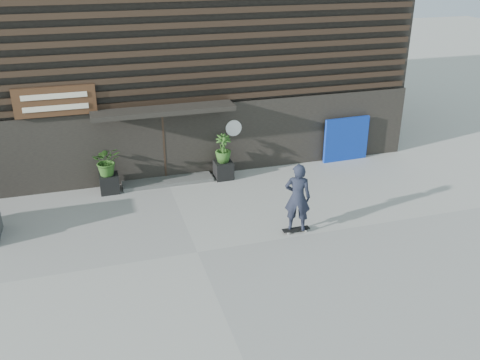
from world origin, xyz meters
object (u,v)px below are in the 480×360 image
object	(u,v)px
skateboarder	(298,198)
planter_pot_right	(223,170)
planter_pot_left	(109,183)
blue_tarp	(346,139)

from	to	relation	value
skateboarder	planter_pot_right	bearing A→B (deg)	103.04
planter_pot_right	skateboarder	size ratio (longest dim) A/B	0.29
planter_pot_left	blue_tarp	xyz separation A→B (m)	(8.53, 0.30, 0.51)
planter_pot_left	planter_pot_right	distance (m)	3.80
blue_tarp	skateboarder	size ratio (longest dim) A/B	0.85
blue_tarp	planter_pot_left	bearing A→B (deg)	179.73
blue_tarp	skateboarder	distance (m)	5.84
planter_pot_left	planter_pot_right	world-z (taller)	same
planter_pot_left	planter_pot_right	size ratio (longest dim) A/B	1.00
planter_pot_left	blue_tarp	distance (m)	8.55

